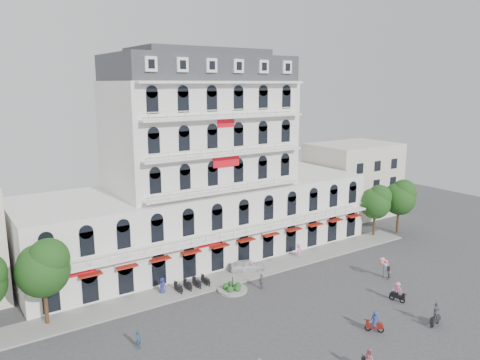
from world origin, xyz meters
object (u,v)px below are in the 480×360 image
Objects in this scene: rider_northeast at (436,314)px; balloon_vendor at (387,268)px; rider_east at (375,322)px; parked_car at (247,266)px; rider_center at (397,291)px.

balloon_vendor is at bearing -126.33° from rider_northeast.
balloon_vendor reaches higher than rider_east.
parked_car is at bearing 138.23° from balloon_vendor.
rider_northeast is at bearing -116.71° from balloon_vendor.
rider_northeast reaches higher than rider_east.
rider_northeast is at bearing -154.69° from rider_east.
parked_car is at bearing -166.00° from rider_center.
balloon_vendor is (11.85, -10.58, 0.56)m from parked_car.
parked_car is 2.08× the size of rider_east.
rider_east is 0.81× the size of balloon_vendor.
rider_northeast is (5.48, -2.35, 0.19)m from rider_east.
balloon_vendor reaches higher than parked_car.
rider_east is 7.14m from rider_center.
parked_car is 15.90m from balloon_vendor.
rider_northeast reaches higher than parked_car.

